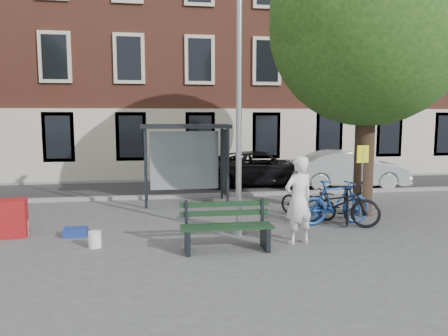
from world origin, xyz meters
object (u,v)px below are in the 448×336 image
Objects in this scene: bench at (226,229)px; notice_sign at (362,165)px; bike_b at (335,202)px; car_silver at (349,169)px; lamppost at (239,121)px; bus_shelter at (197,145)px; painter at (299,200)px; red_stand at (7,218)px; bike_a at (337,203)px; car_dark at (261,168)px; bike_c at (308,201)px; bike_d at (346,204)px.

notice_sign is (4.12, 2.02, 1.09)m from bench.
car_silver is (2.94, 5.51, 0.15)m from bike_b.
lamppost is 2.14× the size of bus_shelter.
painter is 2.23× the size of red_stand.
painter is at bearing 152.20° from car_silver.
lamppost is 6.07m from red_stand.
bike_a is 2.50× the size of red_stand.
car_dark is at bearing 72.49° from car_silver.
car_silver is (5.67, 6.04, -2.03)m from lamppost.
car_dark is (0.09, 5.94, 0.24)m from bike_c.
painter is 0.96× the size of notice_sign.
car_silver is (6.17, 7.24, 0.28)m from bench.
bench is at bearing 164.33° from car_dark.
car_silver reaches higher than bench.
bus_shelter reaches higher than car_silver.
car_silver is (2.54, 5.34, 0.25)m from bike_d.
bike_b is at bearing -46.87° from bus_shelter.
painter reaches higher than car_dark.
bike_b reaches higher than bike_a.
bike_a is 1.26× the size of bike_c.
painter is 1.80m from bench.
lamppost is 6.79× the size of red_stand.
lamppost is at bearing 129.81° from bike_a.
car_silver is at bearing 49.95° from bench.
lamppost is 3.94m from bike_d.
notice_sign is at bearing -75.06° from bike_b.
car_silver is at bearing -94.24° from bike_d.
bike_b is at bearing -104.28° from bike_c.
car_dark reaches higher than bike_b.
red_stand is at bearing 133.13° from car_dark.
bike_d is at bearing -170.74° from car_dark.
bike_b is at bearing -169.91° from notice_sign.
lamppost is at bearing 172.36° from bike_c.
notice_sign is (-2.05, -5.21, 0.80)m from car_silver.
car_silver is at bearing -140.79° from painter.
bench is at bearing -10.64° from painter.
bike_d is at bearing 159.27° from car_silver.
bus_shelter reaches higher than bike_b.
car_silver is 2.18× the size of notice_sign.
car_dark is 1.11× the size of car_silver.
bench is 0.39× the size of car_dark.
bike_c is 1.06× the size of bike_d.
bike_b is at bearing 11.11° from lamppost.
notice_sign is at bearing 26.55° from bench.
painter is at bearing 131.10° from bike_b.
bench is (-1.70, -0.23, -0.53)m from painter.
bike_a is at bearing 9.29° from lamppost.
painter is at bearing 62.13° from bike_d.
car_silver is (3.27, -1.34, 0.05)m from car_dark.
notice_sign reaches higher than bike_d.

